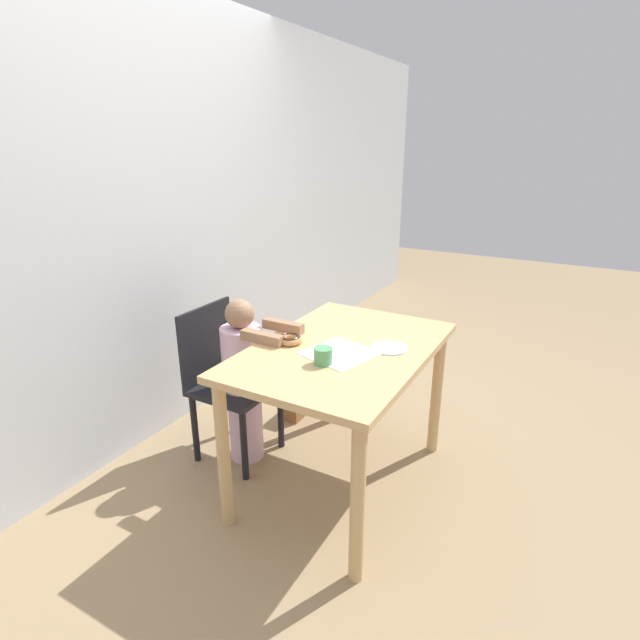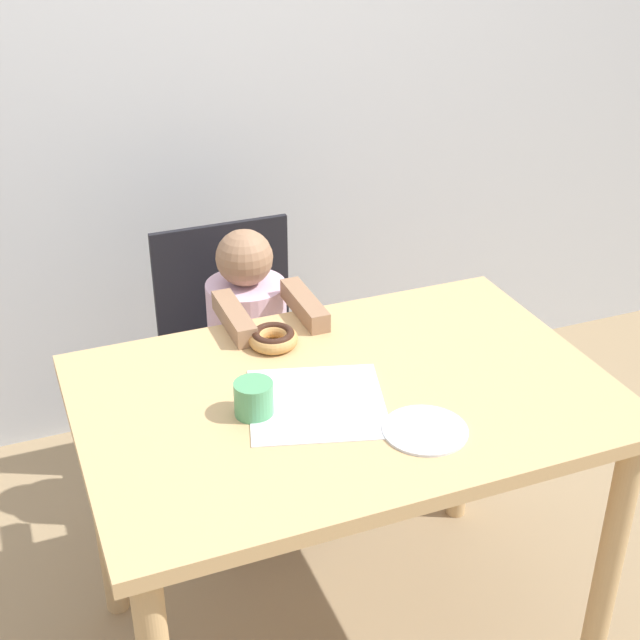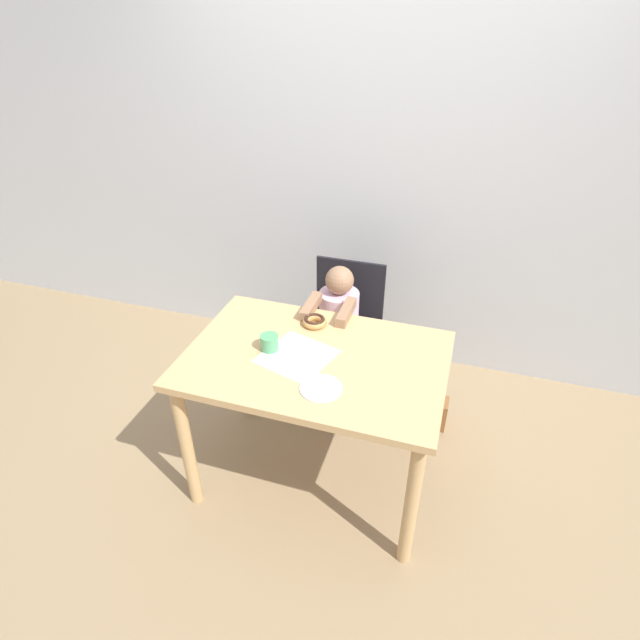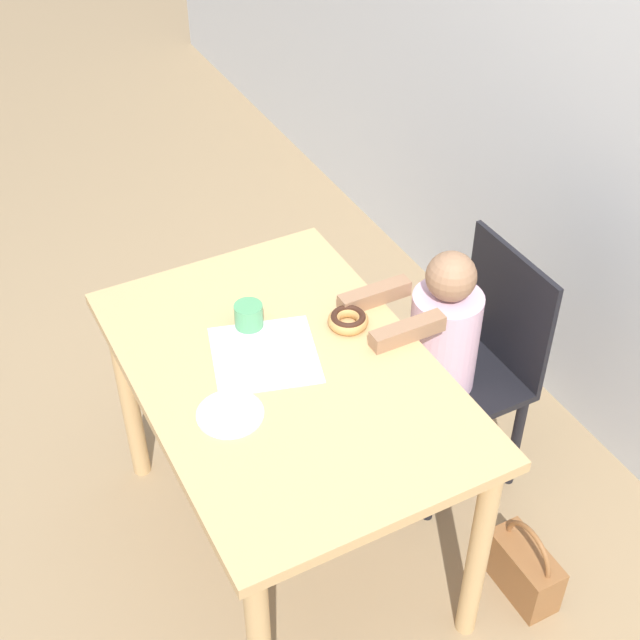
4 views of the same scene
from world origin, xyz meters
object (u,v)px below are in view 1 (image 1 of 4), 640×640
child_figure (244,380)px  cup (323,356)px  handbag (299,400)px  donut (290,339)px  chair (227,380)px

child_figure → cup: (-0.16, -0.58, 0.33)m
handbag → cup: cup is taller
donut → cup: bearing=-117.1°
cup → chair: bearing=76.8°
donut → cup: 0.29m
chair → cup: chair is taller
donut → handbag: bearing=28.7°
chair → child_figure: (0.00, -0.12, 0.03)m
chair → donut: chair is taller
child_figure → handbag: (0.54, -0.01, -0.38)m
handbag → child_figure: bearing=179.3°
cup → child_figure: bearing=74.1°
chair → cup: (-0.16, -0.70, 0.36)m
child_figure → cup: size_ratio=11.22×
chair → donut: 0.56m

